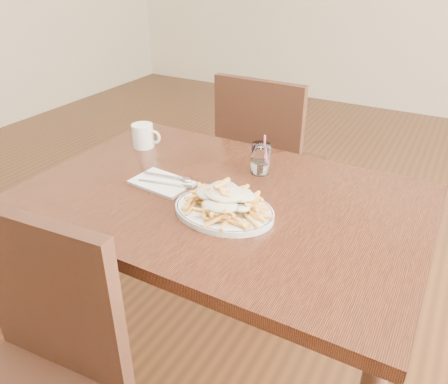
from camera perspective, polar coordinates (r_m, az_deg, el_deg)
The scene contains 10 objects.
floor at distance 1.82m, azimuth -0.21°, elevation -21.35°, with size 7.00×7.00×0.00m, color black.
table at distance 1.37m, azimuth -0.26°, elevation -3.18°, with size 1.20×0.80×0.75m.
chair_near at distance 1.23m, azimuth -23.71°, elevation -20.87°, with size 0.44×0.44×0.89m.
chair_far at distance 2.14m, azimuth 5.49°, elevation 4.59°, with size 0.43×0.43×0.92m.
fries_plate at distance 1.23m, azimuth 0.00°, elevation -2.43°, with size 0.31×0.27×0.02m.
loaded_fries at distance 1.21m, azimuth 0.00°, elevation -0.57°, with size 0.23×0.19×0.07m.
napkin at distance 1.40m, azimuth -8.12°, elevation 1.21°, with size 0.19×0.12×0.01m, color silver.
cutlery at distance 1.40m, azimuth -8.01°, elevation 1.60°, with size 0.20×0.10×0.01m.
water_glass at distance 1.45m, azimuth 4.76°, elevation 4.12°, with size 0.06×0.06×0.14m.
coffee_mug at distance 1.67m, azimuth -10.48°, elevation 7.23°, with size 0.11×0.08×0.09m.
Camera 1 is at (0.57, -1.01, 1.40)m, focal length 35.00 mm.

